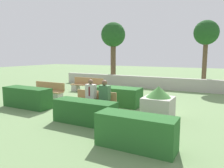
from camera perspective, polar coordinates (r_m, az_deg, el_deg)
ground_plane at (r=9.50m, az=-1.72°, el=-5.73°), size 60.00×60.00×0.00m
perimeter_wall at (r=14.50m, az=9.34°, el=0.42°), size 12.93×0.30×0.77m
bench_front at (r=8.31m, az=-4.85°, el=-5.51°), size 1.74×0.48×0.83m
bench_left_side at (r=13.04m, az=-6.62°, el=-0.61°), size 2.05×0.49×0.83m
bench_right_side at (r=11.34m, az=-16.56°, el=-2.18°), size 1.88×0.48×0.83m
person_seated_man at (r=8.17m, az=-6.01°, el=-2.96°), size 0.38×0.64×1.29m
person_seated_woman at (r=7.85m, az=-2.36°, el=-3.31°), size 0.38×0.64×1.30m
hedge_block_near_left at (r=9.58m, az=1.21°, el=-3.19°), size 2.14×0.89×0.79m
hedge_block_near_right at (r=9.84m, az=-21.25°, el=-3.29°), size 2.19×0.70×0.84m
hedge_block_mid_left at (r=5.31m, az=6.23°, el=-12.23°), size 1.91×0.66×0.81m
hedge_block_mid_right at (r=7.15m, az=-7.14°, el=-7.24°), size 2.11×0.66×0.75m
planter_corner_left at (r=7.82m, az=11.98°, el=-4.89°), size 1.00×1.00×1.12m
tree_leftmost at (r=16.60m, az=0.32°, el=12.24°), size 1.80×1.80×4.56m
tree_center_left at (r=15.23m, az=23.38°, el=11.76°), size 1.54×1.54×4.34m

